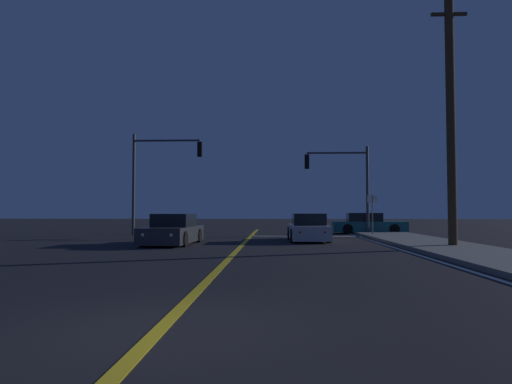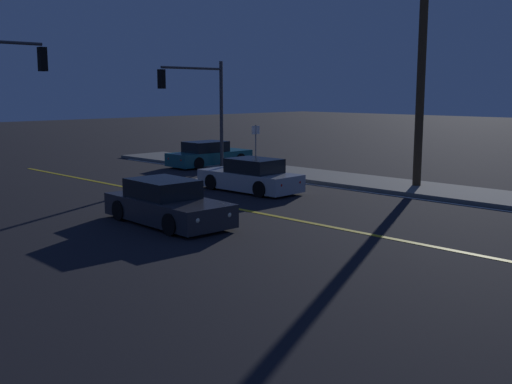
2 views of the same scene
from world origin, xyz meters
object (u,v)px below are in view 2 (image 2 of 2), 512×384
traffic_signal_near_right (200,97)px  utility_pole_right (422,54)px  car_following_oncoming_charcoal (167,204)px  car_parked_curb_silver (251,177)px  car_side_waiting_teal (209,155)px  street_sign_corner (256,141)px

traffic_signal_near_right → utility_pole_right: utility_pole_right is taller
car_following_oncoming_charcoal → traffic_signal_near_right: bearing=-132.1°
car_parked_curb_silver → utility_pole_right: 8.46m
car_parked_curb_silver → traffic_signal_near_right: traffic_signal_near_right is taller
car_side_waiting_teal → utility_pole_right: size_ratio=0.45×
car_side_waiting_teal → street_sign_corner: bearing=-5.7°
car_side_waiting_teal → utility_pole_right: 13.11m
car_parked_curb_silver → traffic_signal_near_right: 7.58m
car_following_oncoming_charcoal → car_parked_curb_silver: same height
car_parked_curb_silver → traffic_signal_near_right: size_ratio=0.81×
car_parked_curb_silver → traffic_signal_near_right: (2.71, 6.35, 3.11)m
car_side_waiting_teal → street_sign_corner: (-0.54, -4.11, 1.03)m
car_following_oncoming_charcoal → traffic_signal_near_right: size_ratio=0.84×
car_following_oncoming_charcoal → traffic_signal_near_right: (8.82, 8.85, 3.11)m
car_following_oncoming_charcoal → car_parked_curb_silver: 6.60m
car_side_waiting_teal → car_following_oncoming_charcoal: same height
car_following_oncoming_charcoal → street_sign_corner: size_ratio=1.92×
car_side_waiting_teal → car_parked_curb_silver: (-4.41, -7.67, -0.00)m
car_parked_curb_silver → utility_pole_right: (5.27, -4.47, 4.88)m
car_side_waiting_teal → traffic_signal_near_right: 3.78m
car_following_oncoming_charcoal → utility_pole_right: utility_pole_right is taller
car_side_waiting_teal → car_parked_curb_silver: size_ratio=1.07×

